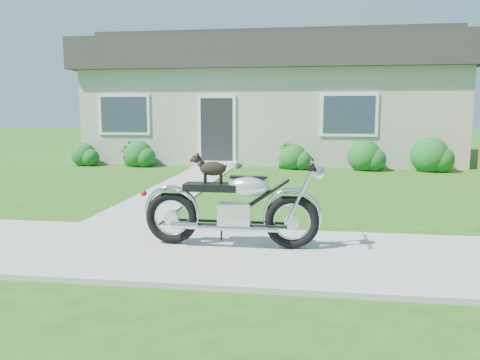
{
  "coord_description": "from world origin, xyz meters",
  "views": [
    {
      "loc": [
        1.28,
        -5.36,
        1.7
      ],
      "look_at": [
        0.37,
        1.0,
        0.75
      ],
      "focal_mm": 35.0,
      "sensor_mm": 36.0,
      "label": 1
    }
  ],
  "objects_px": {
    "potted_plant_right": "(285,155)",
    "motorcycle_with_dog": "(234,206)",
    "potted_plant_left": "(129,154)",
    "house": "(272,99)"
  },
  "relations": [
    {
      "from": "potted_plant_right",
      "to": "motorcycle_with_dog",
      "type": "xyz_separation_m",
      "value": [
        -0.22,
        -8.36,
        0.14
      ]
    },
    {
      "from": "potted_plant_right",
      "to": "potted_plant_left",
      "type": "bearing_deg",
      "value": 180.0
    },
    {
      "from": "potted_plant_left",
      "to": "potted_plant_right",
      "type": "relative_size",
      "value": 0.94
    },
    {
      "from": "potted_plant_right",
      "to": "motorcycle_with_dog",
      "type": "bearing_deg",
      "value": -91.48
    },
    {
      "from": "potted_plant_right",
      "to": "motorcycle_with_dog",
      "type": "distance_m",
      "value": 8.36
    },
    {
      "from": "potted_plant_left",
      "to": "house",
      "type": "bearing_deg",
      "value": 39.25
    },
    {
      "from": "house",
      "to": "potted_plant_left",
      "type": "distance_m",
      "value": 5.73
    },
    {
      "from": "potted_plant_left",
      "to": "motorcycle_with_dog",
      "type": "distance_m",
      "value": 9.56
    },
    {
      "from": "potted_plant_left",
      "to": "motorcycle_with_dog",
      "type": "relative_size",
      "value": 0.34
    },
    {
      "from": "potted_plant_right",
      "to": "house",
      "type": "bearing_deg",
      "value": 100.44
    }
  ]
}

